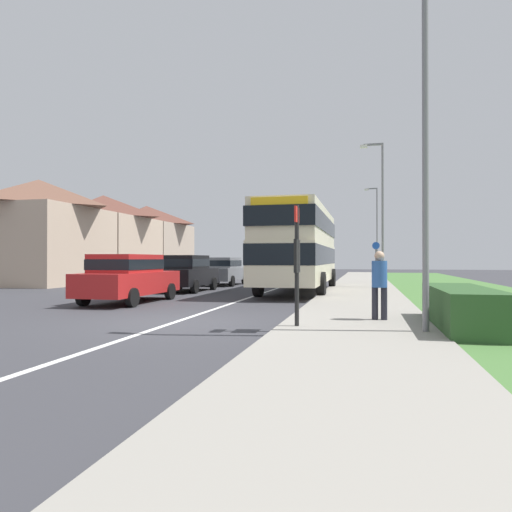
% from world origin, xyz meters
% --- Properties ---
extents(ground_plane, '(120.00, 120.00, 0.00)m').
position_xyz_m(ground_plane, '(0.00, 0.00, 0.00)').
color(ground_plane, '#38383D').
extents(lane_marking_centre, '(0.14, 60.00, 0.01)m').
position_xyz_m(lane_marking_centre, '(0.00, 8.00, 0.00)').
color(lane_marking_centre, silver).
rests_on(lane_marking_centre, ground_plane).
extents(pavement_near_side, '(3.20, 68.00, 0.12)m').
position_xyz_m(pavement_near_side, '(4.20, 6.00, 0.06)').
color(pavement_near_side, gray).
rests_on(pavement_near_side, ground_plane).
extents(grass_verge_seaward, '(6.00, 68.00, 0.08)m').
position_xyz_m(grass_verge_seaward, '(8.50, 6.00, 0.04)').
color(grass_verge_seaward, '#477538').
rests_on(grass_verge_seaward, ground_plane).
extents(roadside_hedge, '(1.10, 3.93, 0.90)m').
position_xyz_m(roadside_hedge, '(6.30, 0.07, 0.45)').
color(roadside_hedge, '#2D5128').
rests_on(roadside_hedge, ground_plane).
extents(double_decker_bus, '(2.80, 10.20, 3.70)m').
position_xyz_m(double_decker_bus, '(1.47, 10.51, 2.14)').
color(double_decker_bus, beige).
rests_on(double_decker_bus, ground_plane).
extents(parked_car_red, '(1.90, 4.58, 1.65)m').
position_xyz_m(parked_car_red, '(-3.49, 4.17, 0.91)').
color(parked_car_red, '#B21E1E').
rests_on(parked_car_red, ground_plane).
extents(parked_car_black, '(1.97, 4.05, 1.67)m').
position_xyz_m(parked_car_black, '(-3.69, 9.81, 0.91)').
color(parked_car_black, black).
rests_on(parked_car_black, ground_plane).
extents(parked_car_grey, '(1.90, 4.24, 1.58)m').
position_xyz_m(parked_car_grey, '(-3.54, 15.15, 0.88)').
color(parked_car_grey, slate).
rests_on(parked_car_grey, ground_plane).
extents(pedestrian_at_stop, '(0.34, 0.34, 1.67)m').
position_xyz_m(pedestrian_at_stop, '(4.68, 0.63, 0.98)').
color(pedestrian_at_stop, '#23232D').
rests_on(pedestrian_at_stop, ground_plane).
extents(bus_stop_sign, '(0.09, 0.52, 2.60)m').
position_xyz_m(bus_stop_sign, '(3.00, -0.76, 1.54)').
color(bus_stop_sign, black).
rests_on(bus_stop_sign, ground_plane).
extents(cycle_route_sign, '(0.44, 0.08, 2.52)m').
position_xyz_m(cycle_route_sign, '(4.99, 18.42, 1.43)').
color(cycle_route_sign, slate).
rests_on(cycle_route_sign, ground_plane).
extents(street_lamp_near, '(1.14, 0.20, 7.62)m').
position_xyz_m(street_lamp_near, '(5.38, -0.90, 4.36)').
color(street_lamp_near, slate).
rests_on(street_lamp_near, ground_plane).
extents(street_lamp_mid, '(1.14, 0.20, 7.18)m').
position_xyz_m(street_lamp_mid, '(5.09, 13.22, 4.14)').
color(street_lamp_mid, slate).
rests_on(street_lamp_mid, ground_plane).
extents(street_lamp_far, '(1.14, 0.20, 7.82)m').
position_xyz_m(street_lamp_far, '(5.29, 32.03, 4.46)').
color(street_lamp_far, slate).
rests_on(street_lamp_far, ground_plane).
extents(house_terrace_far_side, '(6.38, 20.49, 6.18)m').
position_xyz_m(house_terrace_far_side, '(-14.37, 20.19, 3.09)').
color(house_terrace_far_side, '#C1A88E').
rests_on(house_terrace_far_side, ground_plane).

